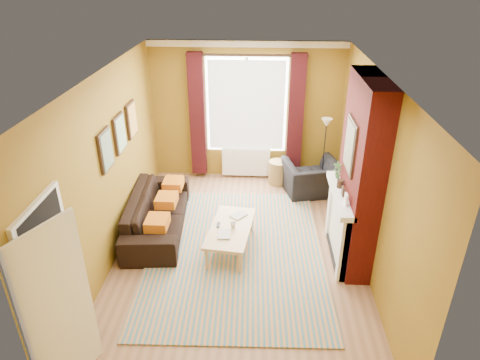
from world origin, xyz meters
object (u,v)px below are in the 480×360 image
(wicker_stool, at_px, (278,172))
(floor_lamp, at_px, (326,134))
(sofa, at_px, (157,212))
(armchair, at_px, (311,178))
(coffee_table, at_px, (231,229))

(wicker_stool, xyz_separation_m, floor_lamp, (0.88, -0.09, 0.90))
(sofa, bearing_deg, armchair, -66.86)
(sofa, xyz_separation_m, wicker_stool, (2.09, 1.81, -0.08))
(sofa, relative_size, armchair, 2.20)
(floor_lamp, bearing_deg, wicker_stool, 174.10)
(sofa, bearing_deg, floor_lamp, -64.13)
(armchair, relative_size, wicker_stool, 2.01)
(sofa, xyz_separation_m, armchair, (2.73, 1.41, 0.00))
(wicker_stool, bearing_deg, floor_lamp, -5.90)
(armchair, height_order, coffee_table, armchair)
(sofa, distance_m, floor_lamp, 3.53)
(coffee_table, relative_size, wicker_stool, 2.60)
(armchair, bearing_deg, coffee_table, 39.39)
(wicker_stool, bearing_deg, coffee_table, -109.18)
(coffee_table, xyz_separation_m, floor_lamp, (1.69, 2.24, 0.77))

